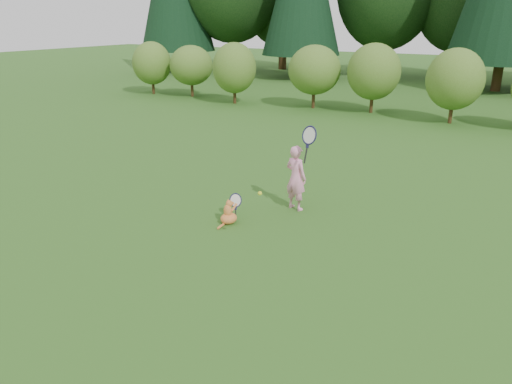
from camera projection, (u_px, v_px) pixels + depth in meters
The scene contains 5 objects.
ground at pixel (224, 239), 9.07m from camera, with size 100.00×100.00×0.00m, color #2F5818.
shrub_row at pixel (410, 83), 19.21m from camera, with size 28.00×3.00×2.80m, color #4C6920, non-canonical shape.
child at pixel (296, 176), 10.25m from camera, with size 0.80×0.54×2.04m.
cat at pixel (229, 211), 9.69m from camera, with size 0.46×0.76×0.66m.
tennis_ball at pixel (260, 193), 8.12m from camera, with size 0.07×0.07×0.07m.
Camera 1 is at (4.64, -6.86, 3.82)m, focal length 35.00 mm.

